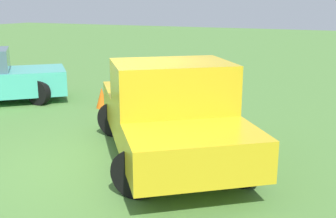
{
  "coord_description": "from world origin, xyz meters",
  "views": [
    {
      "loc": [
        3.93,
        -5.69,
        2.73
      ],
      "look_at": [
        0.81,
        0.78,
        0.9
      ],
      "focal_mm": 44.71,
      "sensor_mm": 36.0,
      "label": 1
    }
  ],
  "objects": [
    {
      "name": "pickup_truck",
      "position": [
        0.89,
        0.69,
        0.91
      ],
      "size": [
        4.38,
        4.79,
        1.78
      ],
      "rotation": [
        0.0,
        0.0,
        2.24
      ],
      "color": "black",
      "rests_on": "ground_plane"
    },
    {
      "name": "ground_plane",
      "position": [
        0.0,
        0.0,
        0.0
      ],
      "size": [
        80.0,
        80.0,
        0.0
      ],
      "primitive_type": "plane",
      "color": "#54843D"
    },
    {
      "name": "traffic_cone",
      "position": [
        -2.36,
        3.32,
        0.28
      ],
      "size": [
        0.32,
        0.32,
        0.55
      ],
      "primitive_type": "cone",
      "color": "orange",
      "rests_on": "ground_plane"
    }
  ]
}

